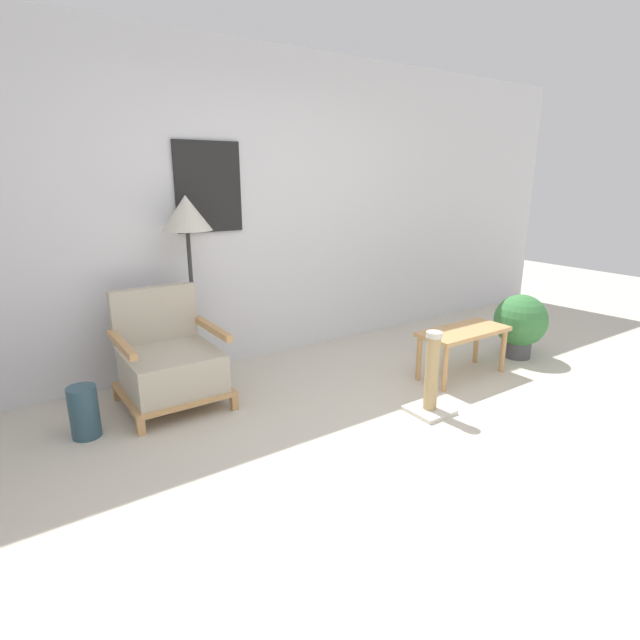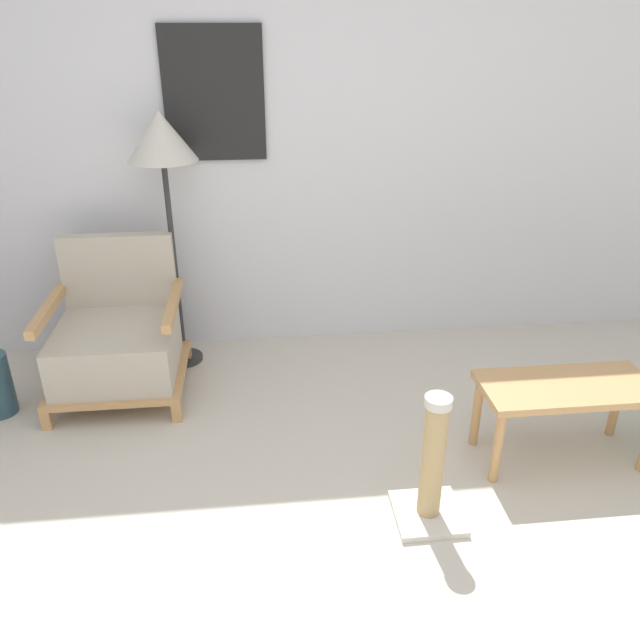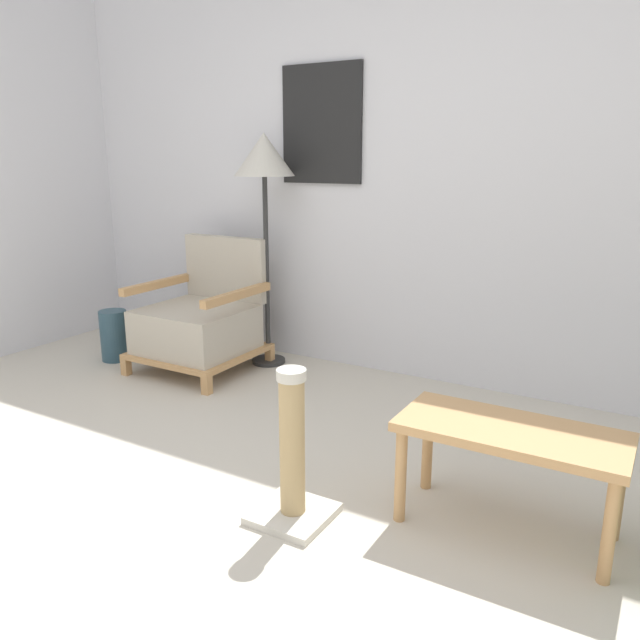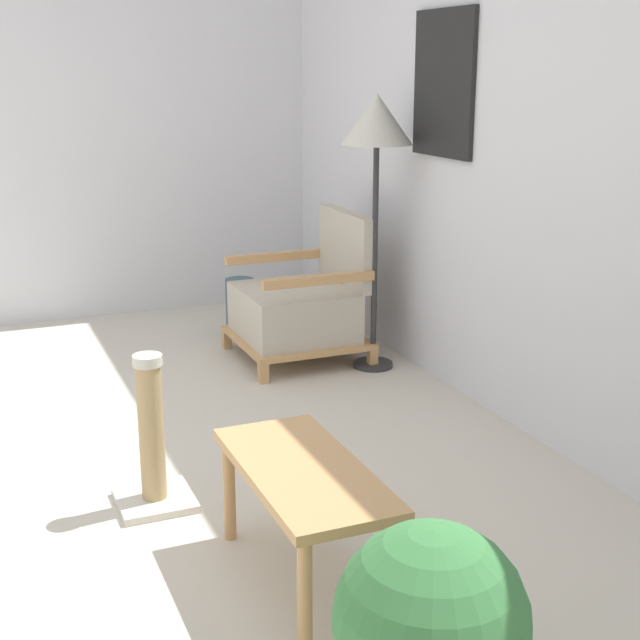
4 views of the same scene
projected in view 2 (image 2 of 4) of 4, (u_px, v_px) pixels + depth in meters
The scene contains 6 objects.
ground_plane at pixel (360, 638), 2.15m from camera, with size 14.00×14.00×0.00m, color beige.
wall_back at pixel (301, 128), 3.64m from camera, with size 8.00×0.09×2.70m.
armchair at pixel (118, 340), 3.47m from camera, with size 0.72×0.70×0.84m.
floor_lamp at pixel (162, 148), 3.34m from camera, with size 0.38×0.38×1.50m.
coffee_table at pixel (566, 396), 2.90m from camera, with size 0.80×0.36×0.41m.
scratching_post at pixel (431, 474), 2.58m from camera, with size 0.29×0.29×0.61m.
Camera 2 is at (-0.29, -1.43, 1.93)m, focal length 35.00 mm.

